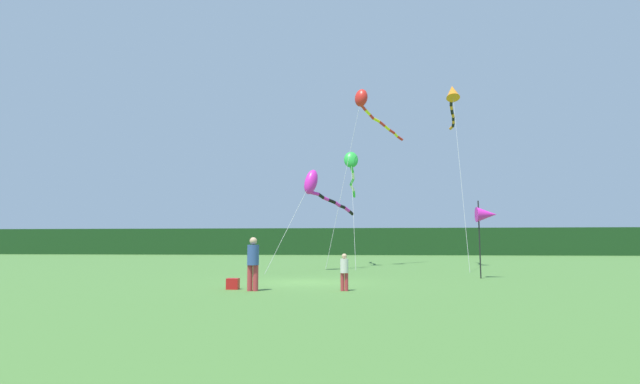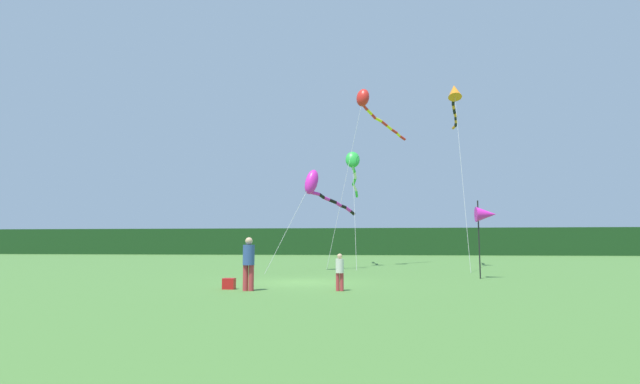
% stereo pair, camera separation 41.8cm
% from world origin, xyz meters
% --- Properties ---
extents(ground_plane, '(120.00, 120.00, 0.00)m').
position_xyz_m(ground_plane, '(0.00, 0.00, 0.00)').
color(ground_plane, '#477533').
extents(distant_treeline, '(108.00, 2.51, 3.59)m').
position_xyz_m(distant_treeline, '(0.00, 45.00, 1.80)').
color(distant_treeline, '#193D19').
rests_on(distant_treeline, ground).
extents(person_adult, '(0.39, 0.39, 1.79)m').
position_xyz_m(person_adult, '(-1.34, -3.58, 1.00)').
color(person_adult, '#B23338').
rests_on(person_adult, ground).
extents(person_child, '(0.27, 0.27, 1.24)m').
position_xyz_m(person_child, '(1.72, -3.27, 0.70)').
color(person_child, '#B23338').
rests_on(person_child, ground).
extents(cooler_box, '(0.41, 0.31, 0.38)m').
position_xyz_m(cooler_box, '(-2.16, -3.07, 0.19)').
color(cooler_box, red).
rests_on(cooler_box, ground).
extents(banner_flag_pole, '(0.90, 0.70, 3.54)m').
position_xyz_m(banner_flag_pole, '(7.98, 2.94, 2.87)').
color(banner_flag_pole, black).
rests_on(banner_flag_pole, ground).
extents(kite_orange, '(1.33, 9.77, 12.39)m').
position_xyz_m(kite_orange, '(8.46, 12.61, 11.53)').
color(kite_orange, '#B2B2B2').
rests_on(kite_orange, ground).
extents(kite_magenta, '(4.53, 6.37, 6.04)m').
position_xyz_m(kite_magenta, '(-0.50, 8.18, 4.97)').
color(kite_magenta, '#B2B2B2').
rests_on(kite_magenta, ground).
extents(kite_red, '(5.61, 8.49, 12.51)m').
position_xyz_m(kite_red, '(2.54, 13.65, 11.52)').
color(kite_red, '#B2B2B2').
rests_on(kite_red, ground).
extents(kite_green, '(1.05, 10.45, 7.99)m').
position_xyz_m(kite_green, '(1.50, 13.67, 7.01)').
color(kite_green, '#B2B2B2').
rests_on(kite_green, ground).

